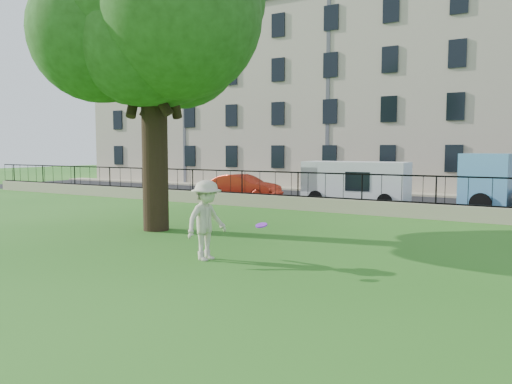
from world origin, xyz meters
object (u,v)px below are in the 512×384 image
Objects in this scene: white_van at (355,183)px; man at (206,220)px; red_sedan at (243,187)px; frisbee at (261,225)px; tree at (151,12)px.

man is at bearing -87.59° from white_van.
white_van is at bearing -82.36° from red_sedan.
white_van reaches higher than man.
red_sedan is 6.06m from white_van.
frisbee is 0.06× the size of red_sedan.
red_sedan is at bearing 36.29° from man.
tree is 9.33m from frisbee.
frisbee is at bearing -148.26° from red_sedan.
red_sedan reaches higher than frisbee.
man is 0.39× the size of white_van.
frisbee is (1.78, -0.35, 0.07)m from man.
frisbee is at bearing -27.91° from tree.
red_sedan is (-8.74, 13.15, -0.38)m from frisbee.
man is 7.40× the size of frisbee.
tree reaches higher than white_van.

